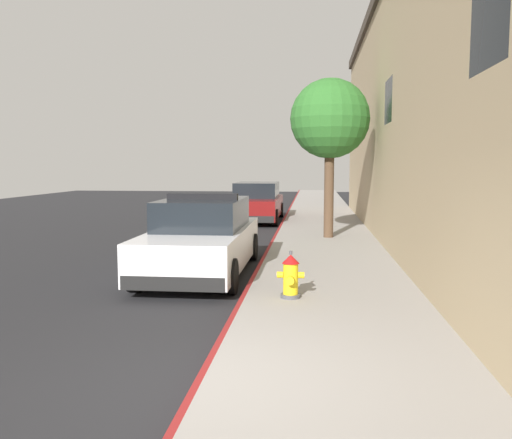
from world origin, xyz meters
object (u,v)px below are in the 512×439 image
at_px(parked_car_silver_ahead, 257,203).
at_px(fire_hydrant, 291,276).
at_px(street_tree, 330,120).
at_px(police_cruiser, 202,238).

bearing_deg(parked_car_silver_ahead, fire_hydrant, -81.61).
height_order(fire_hydrant, street_tree, street_tree).
distance_m(fire_hydrant, street_tree, 7.96).
bearing_deg(fire_hydrant, parked_car_silver_ahead, 98.39).
distance_m(parked_car_silver_ahead, street_tree, 6.87).
relative_size(police_cruiser, parked_car_silver_ahead, 1.00).
height_order(police_cruiser, parked_car_silver_ahead, police_cruiser).
xyz_separation_m(police_cruiser, parked_car_silver_ahead, (0.04, 10.49, -0.00)).
xyz_separation_m(parked_car_silver_ahead, street_tree, (2.72, -5.65, 2.82)).
height_order(police_cruiser, street_tree, street_tree).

